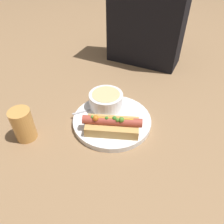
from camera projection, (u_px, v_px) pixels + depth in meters
ground_plane at (112, 123)px, 0.73m from camera, size 4.00×4.00×0.00m
dinner_plate at (112, 121)px, 0.72m from camera, size 0.26×0.26×0.02m
hot_dog at (112, 125)px, 0.66m from camera, size 0.18×0.12×0.06m
soup_bowl at (106, 100)px, 0.75m from camera, size 0.12×0.12×0.05m
spoon at (104, 106)px, 0.76m from camera, size 0.12×0.12×0.01m
drinking_glass at (23, 125)px, 0.65m from camera, size 0.06×0.06×0.10m
seated_diner at (148, 8)px, 0.91m from camera, size 0.32×0.14×0.55m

